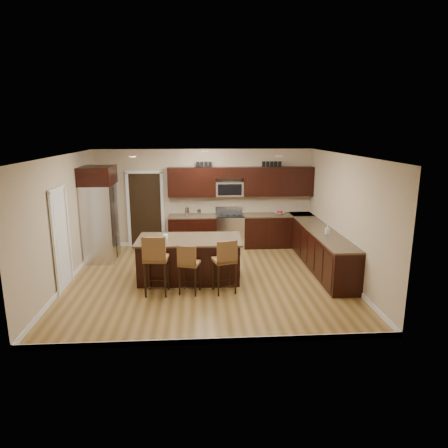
{
  "coord_description": "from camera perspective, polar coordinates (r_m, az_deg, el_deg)",
  "views": [
    {
      "loc": [
        -0.19,
        -8.28,
        3.21
      ],
      "look_at": [
        0.38,
        0.4,
        1.15
      ],
      "focal_mm": 32.0,
      "sensor_mm": 36.0,
      "label": 1
    }
  ],
  "objects": [
    {
      "name": "stool_right",
      "position": [
        7.92,
        0.17,
        -5.17
      ],
      "size": [
        0.51,
        0.51,
        1.12
      ],
      "rotation": [
        0.0,
        0.0,
        0.27
      ],
      "color": "brown",
      "rests_on": "floor"
    },
    {
      "name": "refrigerator",
      "position": [
        10.34,
        -17.31,
        1.51
      ],
      "size": [
        0.79,
        1.01,
        2.35
      ],
      "color": "silver",
      "rests_on": "floor"
    },
    {
      "name": "wall_left",
      "position": [
        8.94,
        -22.02,
        0.33
      ],
      "size": [
        0.0,
        5.5,
        5.5
      ],
      "primitive_type": "plane",
      "rotation": [
        1.57,
        0.0,
        1.57
      ],
      "color": "tan",
      "rests_on": "floor"
    },
    {
      "name": "floor",
      "position": [
        8.88,
        -2.33,
        -7.87
      ],
      "size": [
        6.0,
        6.0,
        0.0
      ],
      "primitive_type": "plane",
      "color": "olive",
      "rests_on": "ground"
    },
    {
      "name": "doorway",
      "position": [
        11.32,
        -11.14,
        1.97
      ],
      "size": [
        0.85,
        0.03,
        2.06
      ],
      "primitive_type": "cube",
      "color": "black",
      "rests_on": "floor"
    },
    {
      "name": "pantry_door",
      "position": [
        8.73,
        -22.3,
        -2.22
      ],
      "size": [
        0.03,
        0.8,
        2.04
      ],
      "primitive_type": "cube",
      "color": "white",
      "rests_on": "floor"
    },
    {
      "name": "fruit_bowl",
      "position": [
        11.19,
        7.93,
        1.55
      ],
      "size": [
        0.32,
        0.32,
        0.06
      ],
      "primitive_type": "imported",
      "rotation": [
        0.0,
        0.0,
        0.36
      ],
      "color": "silver",
      "rests_on": "base_cabinets"
    },
    {
      "name": "island_jar",
      "position": [
        8.66,
        -8.33,
        -1.8
      ],
      "size": [
        0.1,
        0.1,
        0.1
      ],
      "primitive_type": "cylinder",
      "color": "white",
      "rests_on": "island"
    },
    {
      "name": "canister_short",
      "position": [
        10.95,
        -3.6,
        1.68
      ],
      "size": [
        0.11,
        0.11,
        0.17
      ],
      "primitive_type": "cylinder",
      "color": "silver",
      "rests_on": "base_cabinets"
    },
    {
      "name": "base_cabinets",
      "position": [
        10.32,
        8.05,
        -2.26
      ],
      "size": [
        4.02,
        3.96,
        0.92
      ],
      "color": "black",
      "rests_on": "floor"
    },
    {
      "name": "island",
      "position": [
        8.79,
        -4.95,
        -5.16
      ],
      "size": [
        2.28,
        1.25,
        0.92
      ],
      "rotation": [
        0.0,
        0.0,
        -0.04
      ],
      "color": "black",
      "rests_on": "floor"
    },
    {
      "name": "wall_back",
      "position": [
        11.19,
        -2.77,
        3.74
      ],
      "size": [
        6.0,
        0.0,
        6.0
      ],
      "primitive_type": "plane",
      "rotation": [
        1.57,
        0.0,
        0.0
      ],
      "color": "tan",
      "rests_on": "floor"
    },
    {
      "name": "stool_mid",
      "position": [
        7.93,
        -5.09,
        -5.64
      ],
      "size": [
        0.47,
        0.47,
        1.02
      ],
      "rotation": [
        0.0,
        0.0,
        -0.28
      ],
      "color": "brown",
      "rests_on": "floor"
    },
    {
      "name": "stool_left",
      "position": [
        7.92,
        -9.77,
        -4.86
      ],
      "size": [
        0.49,
        0.49,
        1.22
      ],
      "rotation": [
        0.0,
        0.0,
        -0.07
      ],
      "color": "brown",
      "rests_on": "floor"
    },
    {
      "name": "upper_cabinets",
      "position": [
        11.02,
        2.68,
        6.17
      ],
      "size": [
        4.0,
        0.33,
        0.8
      ],
      "color": "black",
      "rests_on": "wall_back"
    },
    {
      "name": "letter_decor",
      "position": [
        10.96,
        1.95,
        8.52
      ],
      "size": [
        2.2,
        0.03,
        0.15
      ],
      "primitive_type": null,
      "color": "black",
      "rests_on": "upper_cabinets"
    },
    {
      "name": "ceiling",
      "position": [
        8.3,
        -2.51,
        9.79
      ],
      "size": [
        6.0,
        6.0,
        0.0
      ],
      "primitive_type": "plane",
      "rotation": [
        3.14,
        0.0,
        0.0
      ],
      "color": "silver",
      "rests_on": "wall_back"
    },
    {
      "name": "wall_right",
      "position": [
        9.07,
        16.91,
        0.9
      ],
      "size": [
        0.0,
        5.5,
        5.5
      ],
      "primitive_type": "plane",
      "rotation": [
        1.57,
        0.0,
        -1.57
      ],
      "color": "tan",
      "rests_on": "floor"
    },
    {
      "name": "range",
      "position": [
        11.11,
        0.82,
        -0.95
      ],
      "size": [
        0.76,
        0.64,
        1.11
      ],
      "color": "silver",
      "rests_on": "floor"
    },
    {
      "name": "soap_bottle",
      "position": [
        9.24,
        14.55,
        -0.8
      ],
      "size": [
        0.11,
        0.11,
        0.2
      ],
      "primitive_type": "imported",
      "rotation": [
        0.0,
        0.0,
        -0.16
      ],
      "color": "#B2B2B2",
      "rests_on": "base_cabinets"
    },
    {
      "name": "microwave",
      "position": [
        11.03,
        0.77,
        5.04
      ],
      "size": [
        0.76,
        0.31,
        0.4
      ],
      "primitive_type": "cube",
      "color": "silver",
      "rests_on": "upper_cabinets"
    },
    {
      "name": "floor_mat",
      "position": [
        10.43,
        -2.34,
        -4.57
      ],
      "size": [
        1.04,
        0.82,
        0.01
      ],
      "primitive_type": "cube",
      "rotation": [
        0.0,
        0.0,
        0.25
      ],
      "color": "olive",
      "rests_on": "floor"
    },
    {
      "name": "canister_tall",
      "position": [
        10.95,
        -5.28,
        1.79
      ],
      "size": [
        0.12,
        0.12,
        0.22
      ],
      "primitive_type": "cylinder",
      "color": "silver",
      "rests_on": "base_cabinets"
    }
  ]
}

